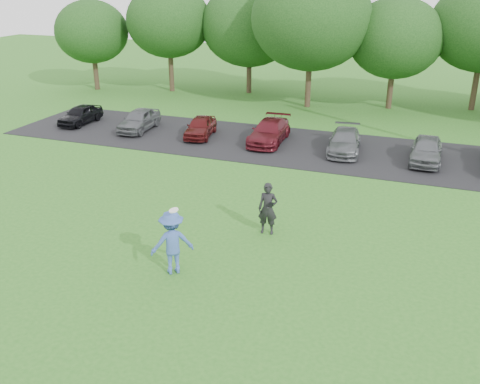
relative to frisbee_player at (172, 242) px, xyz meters
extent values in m
plane|color=#28671D|center=(0.80, -0.04, -0.97)|extent=(100.00, 100.00, 0.00)
cube|color=black|center=(0.80, 12.96, -0.95)|extent=(32.00, 6.50, 0.03)
imported|color=#3B58A6|center=(0.00, 0.00, 0.00)|extent=(1.43, 1.33, 1.93)
cylinder|color=white|center=(0.23, -0.24, 1.15)|extent=(0.28, 0.27, 0.12)
imported|color=black|center=(1.82, 3.35, -0.08)|extent=(0.69, 0.50, 1.78)
cube|color=black|center=(2.00, 3.17, 0.18)|extent=(0.15, 0.12, 0.10)
imported|color=black|center=(-12.41, 12.86, -0.40)|extent=(1.28, 3.14, 1.07)
imported|color=#53555A|center=(-8.57, 12.85, -0.36)|extent=(1.60, 3.50, 1.16)
imported|color=#4B1011|center=(-4.89, 12.90, -0.41)|extent=(1.75, 3.29, 1.06)
imported|color=#53121A|center=(-1.17, 13.13, -0.37)|extent=(1.73, 3.95, 1.13)
imported|color=#54575B|center=(2.72, 12.90, -0.41)|extent=(1.85, 3.77, 1.06)
imported|color=#565A5E|center=(6.48, 12.72, -0.36)|extent=(1.39, 3.41, 1.16)
cylinder|color=#38281C|center=(-17.20, 21.56, 0.13)|extent=(0.36, 0.36, 2.20)
ellipsoid|color=#214C19|center=(-17.20, 21.56, 3.18)|extent=(5.20, 5.20, 4.42)
cylinder|color=#38281C|center=(-11.70, 22.96, 0.38)|extent=(0.36, 0.36, 2.70)
ellipsoid|color=#214C19|center=(-11.70, 22.96, 3.96)|extent=(5.94, 5.94, 5.05)
cylinder|color=#38281C|center=(-6.20, 24.36, 0.13)|extent=(0.36, 0.36, 2.20)
ellipsoid|color=#214C19|center=(-6.20, 24.36, 3.74)|extent=(6.68, 6.68, 5.68)
cylinder|color=#38281C|center=(-1.20, 21.56, 0.38)|extent=(0.36, 0.36, 2.70)
ellipsoid|color=#214C19|center=(-1.20, 21.56, 4.51)|extent=(7.42, 7.42, 6.31)
cylinder|color=#38281C|center=(3.80, 22.96, 0.13)|extent=(0.36, 0.36, 2.20)
ellipsoid|color=#214C19|center=(3.80, 22.96, 3.39)|extent=(5.76, 5.76, 4.90)
cylinder|color=#38281C|center=(8.80, 24.36, 0.38)|extent=(0.36, 0.36, 2.70)
camera|label=1|loc=(6.52, -12.08, 7.20)|focal=40.00mm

